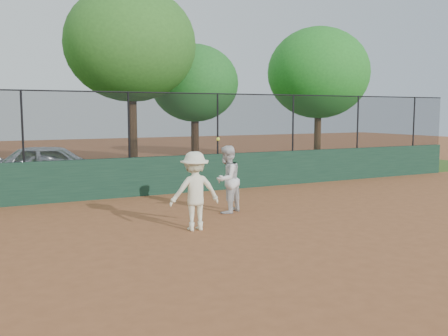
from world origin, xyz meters
name	(u,v)px	position (x,y,z in m)	size (l,w,h in m)	color
ground	(238,239)	(0.00, 0.00, 0.00)	(80.00, 80.00, 0.00)	#995631
back_wall	(146,176)	(0.00, 6.00, 0.60)	(26.00, 0.20, 1.20)	#1C3E2B
grass_strip	(101,174)	(0.00, 12.00, 0.00)	(36.00, 12.00, 0.01)	#2D4D18
parked_car	(54,165)	(-2.22, 9.51, 0.74)	(1.74, 4.32, 1.47)	silver
player_second	(227,179)	(1.02, 2.47, 0.87)	(0.84, 0.66, 1.73)	silver
player_main	(195,191)	(-0.47, 1.12, 0.87)	(1.18, 0.76, 2.05)	white
fence_assembly	(144,123)	(-0.03, 6.00, 2.24)	(26.00, 0.06, 2.00)	black
tree_2	(131,44)	(0.90, 10.30, 5.17)	(5.11, 4.65, 7.39)	#432B18
tree_3	(195,83)	(4.49, 12.42, 3.88)	(4.09, 3.72, 5.66)	#3F2515
tree_4	(319,73)	(11.03, 11.75, 4.53)	(5.29, 4.81, 6.82)	#4E321C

